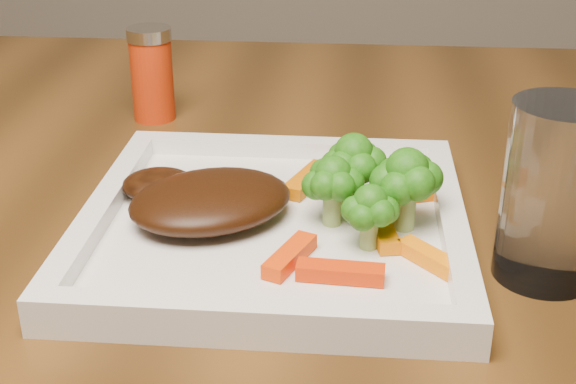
# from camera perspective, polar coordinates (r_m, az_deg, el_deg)

# --- Properties ---
(plate) EXTENTS (0.27, 0.27, 0.01)m
(plate) POSITION_cam_1_polar(r_m,az_deg,el_deg) (0.58, -0.99, -2.73)
(plate) COLOR white
(plate) RESTS_ON dining_table
(steak) EXTENTS (0.15, 0.14, 0.03)m
(steak) POSITION_cam_1_polar(r_m,az_deg,el_deg) (0.58, -5.52, -0.60)
(steak) COLOR #311707
(steak) RESTS_ON plate
(broccoli_0) EXTENTS (0.06, 0.06, 0.07)m
(broccoli_0) POSITION_cam_1_polar(r_m,az_deg,el_deg) (0.59, 4.67, 2.07)
(broccoli_0) COLOR #235D0F
(broccoli_0) RESTS_ON plate
(broccoli_1) EXTENTS (0.06, 0.06, 0.06)m
(broccoli_1) POSITION_cam_1_polar(r_m,az_deg,el_deg) (0.56, 8.39, 0.40)
(broccoli_1) COLOR #2E6C12
(broccoli_1) RESTS_ON plate
(broccoli_2) EXTENTS (0.06, 0.06, 0.06)m
(broccoli_2) POSITION_cam_1_polar(r_m,az_deg,el_deg) (0.53, 5.87, -1.16)
(broccoli_2) COLOR #176C12
(broccoli_2) RESTS_ON plate
(broccoli_3) EXTENTS (0.05, 0.05, 0.06)m
(broccoli_3) POSITION_cam_1_polar(r_m,az_deg,el_deg) (0.56, 3.21, 0.55)
(broccoli_3) COLOR #267A14
(broccoli_3) RESTS_ON plate
(carrot_0) EXTENTS (0.06, 0.02, 0.01)m
(carrot_0) POSITION_cam_1_polar(r_m,az_deg,el_deg) (0.51, 3.75, -5.72)
(carrot_0) COLOR red
(carrot_0) RESTS_ON plate
(carrot_1) EXTENTS (0.04, 0.04, 0.01)m
(carrot_1) POSITION_cam_1_polar(r_m,az_deg,el_deg) (0.53, 10.03, -4.63)
(carrot_1) COLOR orange
(carrot_1) RESTS_ON plate
(carrot_2) EXTENTS (0.03, 0.05, 0.01)m
(carrot_2) POSITION_cam_1_polar(r_m,az_deg,el_deg) (0.52, 0.13, -4.58)
(carrot_2) COLOR #EE3B03
(carrot_2) RESTS_ON plate
(carrot_3) EXTENTS (0.05, 0.03, 0.01)m
(carrot_3) POSITION_cam_1_polar(r_m,az_deg,el_deg) (0.61, 8.64, -0.11)
(carrot_3) COLOR #D76303
(carrot_3) RESTS_ON plate
(carrot_4) EXTENTS (0.04, 0.06, 0.01)m
(carrot_4) POSITION_cam_1_polar(r_m,az_deg,el_deg) (0.63, 1.37, 0.87)
(carrot_4) COLOR #CC6303
(carrot_4) RESTS_ON plate
(carrot_5) EXTENTS (0.02, 0.05, 0.01)m
(carrot_5) POSITION_cam_1_polar(r_m,az_deg,el_deg) (0.56, 6.72, -2.76)
(carrot_5) COLOR orange
(carrot_5) RESTS_ON plate
(spice_shaker) EXTENTS (0.05, 0.05, 0.09)m
(spice_shaker) POSITION_cam_1_polar(r_m,az_deg,el_deg) (0.80, -9.66, 8.26)
(spice_shaker) COLOR red
(spice_shaker) RESTS_ON dining_table
(drinking_glass) EXTENTS (0.08, 0.08, 0.12)m
(drinking_glass) POSITION_cam_1_polar(r_m,az_deg,el_deg) (0.54, 18.39, -0.10)
(drinking_glass) COLOR silver
(drinking_glass) RESTS_ON dining_table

